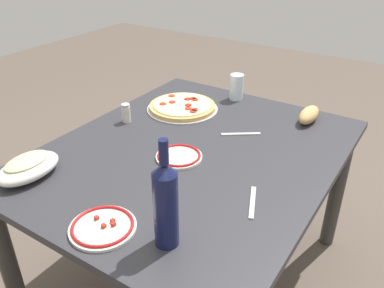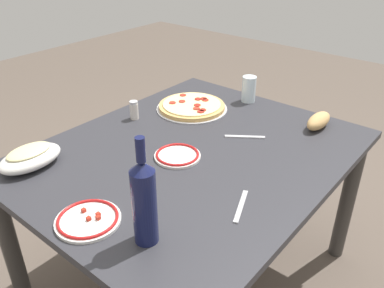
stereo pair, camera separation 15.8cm
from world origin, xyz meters
The scene contains 12 objects.
ground_plane centered at (0.00, 0.00, 0.00)m, with size 8.00×8.00×0.00m, color brown.
dining_table centered at (0.00, 0.00, 0.61)m, with size 1.31×1.07×0.71m.
pepperoni_pizza centered at (-0.31, -0.26, 0.72)m, with size 0.34×0.34×0.03m.
baked_pasta_dish centered at (0.47, -0.39, 0.75)m, with size 0.24×0.15×0.08m.
wine_bottle centered at (0.48, 0.22, 0.84)m, with size 0.07×0.07×0.33m.
water_glass centered at (-0.57, -0.10, 0.77)m, with size 0.07×0.07×0.13m, color silver.
side_plate_near centered at (0.08, -0.01, 0.71)m, with size 0.18×0.18×0.02m.
side_plate_far centered at (0.54, 0.03, 0.71)m, with size 0.20×0.20×0.02m.
bread_loaf centered at (-0.51, 0.30, 0.74)m, with size 0.17×0.07×0.07m, color tan.
spice_shaker centered at (-0.06, -0.39, 0.75)m, with size 0.04×0.04×0.09m.
fork_left centered at (0.18, 0.35, 0.71)m, with size 0.17×0.02×0.01m, color #B7B7BC.
fork_right centered at (-0.23, 0.10, 0.71)m, with size 0.17×0.02×0.01m, color #B7B7BC.
Camera 2 is at (1.06, 0.88, 1.51)m, focal length 37.30 mm.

